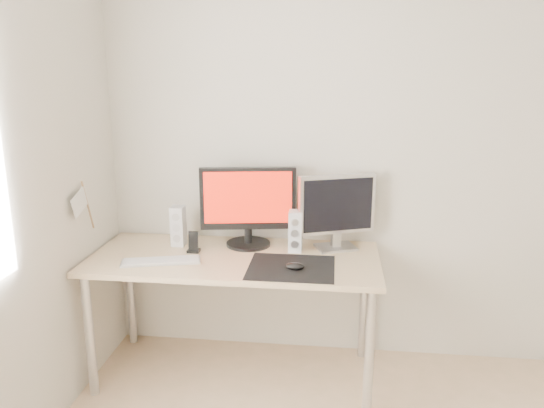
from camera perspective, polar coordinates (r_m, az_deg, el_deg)
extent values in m
plane|color=silver|center=(3.16, 13.92, 5.02)|extent=(3.50, 0.00, 3.50)
cube|color=black|center=(2.79, 2.09, -6.84)|extent=(0.45, 0.40, 0.00)
ellipsoid|color=black|center=(2.75, 2.46, -6.70)|extent=(0.10, 0.06, 0.04)
cube|color=#D1B587|center=(2.97, -4.08, -5.90)|extent=(1.60, 0.70, 0.03)
cylinder|color=silver|center=(3.09, -19.02, -13.27)|extent=(0.05, 0.05, 0.70)
cylinder|color=silver|center=(2.82, 10.42, -15.49)|extent=(0.05, 0.05, 0.70)
cylinder|color=silver|center=(3.56, -14.99, -9.13)|extent=(0.05, 0.05, 0.70)
cylinder|color=silver|center=(3.33, 9.84, -10.54)|extent=(0.05, 0.05, 0.70)
cylinder|color=black|center=(3.14, -2.56, -4.28)|extent=(0.30, 0.30, 0.02)
cylinder|color=black|center=(3.12, -2.58, -3.10)|extent=(0.05, 0.05, 0.12)
cube|color=black|center=(3.05, -2.60, 0.61)|extent=(0.55, 0.13, 0.36)
cube|color=red|center=(3.02, -2.61, 0.68)|extent=(0.49, 0.08, 0.30)
cube|color=#AEAEB0|center=(3.10, 6.86, -4.64)|extent=(0.26, 0.23, 0.01)
cube|color=#B5B5B7|center=(3.08, 6.89, -3.63)|extent=(0.06, 0.06, 0.10)
cube|color=silver|center=(3.02, 7.00, -0.02)|extent=(0.43, 0.20, 0.34)
cube|color=black|center=(3.00, 7.16, -0.12)|extent=(0.38, 0.15, 0.30)
cube|color=white|center=(3.15, -10.05, -2.33)|extent=(0.08, 0.09, 0.24)
cylinder|color=#B4B4B6|center=(3.13, -10.22, -3.68)|extent=(0.05, 0.01, 0.05)
cylinder|color=silver|center=(3.11, -10.27, -2.55)|extent=(0.05, 0.01, 0.05)
cylinder|color=#B2B2B4|center=(3.09, -10.32, -1.41)|extent=(0.05, 0.01, 0.05)
cube|color=white|center=(3.00, 2.54, -2.94)|extent=(0.08, 0.09, 0.24)
cylinder|color=silver|center=(2.98, 2.46, -4.36)|extent=(0.05, 0.01, 0.05)
cylinder|color=silver|center=(2.96, 2.48, -3.18)|extent=(0.05, 0.01, 0.05)
cylinder|color=silver|center=(2.94, 2.49, -1.98)|extent=(0.05, 0.01, 0.05)
cube|color=silver|center=(2.92, -11.84, -6.07)|extent=(0.44, 0.22, 0.01)
cube|color=silver|center=(2.92, -11.85, -5.92)|extent=(0.41, 0.20, 0.01)
cube|color=black|center=(3.05, -8.42, -4.99)|extent=(0.07, 0.06, 0.01)
cube|color=black|center=(3.03, -8.46, -3.90)|extent=(0.05, 0.02, 0.11)
cylinder|color=#A57F54|center=(3.05, -19.21, -0.11)|extent=(0.01, 0.10, 0.29)
cube|color=white|center=(2.96, -19.98, 0.20)|extent=(0.00, 0.19, 0.15)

